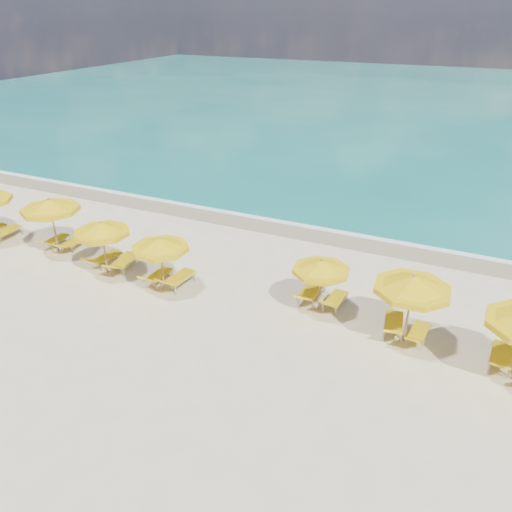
% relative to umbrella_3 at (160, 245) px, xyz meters
% --- Properties ---
extents(ground_plane, '(120.00, 120.00, 0.00)m').
position_rel_umbrella_3_xyz_m(ground_plane, '(3.13, 0.53, -1.94)').
color(ground_plane, beige).
extents(ocean, '(120.00, 80.00, 0.30)m').
position_rel_umbrella_3_xyz_m(ocean, '(3.13, 48.53, -1.94)').
color(ocean, '#136C64').
rests_on(ocean, ground).
extents(wet_sand_band, '(120.00, 2.60, 0.01)m').
position_rel_umbrella_3_xyz_m(wet_sand_band, '(3.13, 7.93, -1.94)').
color(wet_sand_band, tan).
rests_on(wet_sand_band, ground).
extents(foam_line, '(120.00, 1.20, 0.03)m').
position_rel_umbrella_3_xyz_m(foam_line, '(3.13, 8.73, -1.94)').
color(foam_line, white).
rests_on(foam_line, ground).
extents(whitecap_near, '(14.00, 0.36, 0.05)m').
position_rel_umbrella_3_xyz_m(whitecap_near, '(-2.87, 17.53, -1.94)').
color(whitecap_near, white).
rests_on(whitecap_near, ground).
extents(whitecap_far, '(18.00, 0.30, 0.05)m').
position_rel_umbrella_3_xyz_m(whitecap_far, '(11.13, 24.53, -1.94)').
color(whitecap_far, white).
rests_on(whitecap_far, ground).
extents(umbrella_1, '(2.74, 2.74, 2.61)m').
position_rel_umbrella_3_xyz_m(umbrella_1, '(-6.39, 0.80, 0.28)').
color(umbrella_1, '#A27B51').
rests_on(umbrella_1, ground).
extents(umbrella_2, '(3.06, 3.06, 2.34)m').
position_rel_umbrella_3_xyz_m(umbrella_2, '(-2.96, 0.12, 0.05)').
color(umbrella_2, '#A27B51').
rests_on(umbrella_2, ground).
extents(umbrella_3, '(2.96, 2.96, 2.28)m').
position_rel_umbrella_3_xyz_m(umbrella_3, '(0.00, 0.00, 0.00)').
color(umbrella_3, '#A27B51').
rests_on(umbrella_3, ground).
extents(umbrella_4, '(2.58, 2.58, 2.13)m').
position_rel_umbrella_3_xyz_m(umbrella_4, '(6.12, 1.11, -0.13)').
color(umbrella_4, '#A27B51').
rests_on(umbrella_4, ground).
extents(umbrella_5, '(3.20, 3.20, 2.57)m').
position_rel_umbrella_3_xyz_m(umbrella_5, '(9.36, 0.53, 0.24)').
color(umbrella_5, '#A27B51').
rests_on(umbrella_5, ground).
extents(lounger_0_right, '(0.71, 1.97, 0.86)m').
position_rel_umbrella_3_xyz_m(lounger_0_right, '(-9.68, 0.73, -1.70)').
color(lounger_0_right, '#A5A8AD').
rests_on(lounger_0_right, ground).
extents(lounger_1_left, '(0.66, 1.72, 0.71)m').
position_rel_umbrella_3_xyz_m(lounger_1_left, '(-6.85, 1.14, -1.74)').
color(lounger_1_left, '#A5A8AD').
rests_on(lounger_1_left, ground).
extents(lounger_1_right, '(0.83, 1.86, 0.65)m').
position_rel_umbrella_3_xyz_m(lounger_1_right, '(-5.91, 1.35, -1.74)').
color(lounger_1_right, '#A5A8AD').
rests_on(lounger_1_right, ground).
extents(lounger_2_left, '(0.87, 1.88, 0.72)m').
position_rel_umbrella_3_xyz_m(lounger_2_left, '(-3.47, 0.67, -1.73)').
color(lounger_2_left, '#A5A8AD').
rests_on(lounger_2_left, ground).
extents(lounger_2_right, '(0.98, 2.12, 0.79)m').
position_rel_umbrella_3_xyz_m(lounger_2_right, '(-2.46, 0.66, -1.70)').
color(lounger_2_right, '#A5A8AD').
rests_on(lounger_2_right, ground).
extents(lounger_3_left, '(0.60, 1.70, 0.75)m').
position_rel_umbrella_3_xyz_m(lounger_3_left, '(-0.47, 0.30, -1.74)').
color(lounger_3_left, '#A5A8AD').
rests_on(lounger_3_left, ground).
extents(lounger_3_right, '(0.81, 1.95, 0.82)m').
position_rel_umbrella_3_xyz_m(lounger_3_right, '(0.45, 0.42, -1.71)').
color(lounger_3_right, '#A5A8AD').
rests_on(lounger_3_right, ground).
extents(lounger_4_left, '(0.71, 2.04, 0.79)m').
position_rel_umbrella_3_xyz_m(lounger_4_left, '(5.63, 1.71, -1.70)').
color(lounger_4_left, '#A5A8AD').
rests_on(lounger_4_left, ground).
extents(lounger_4_right, '(0.70, 1.74, 0.77)m').
position_rel_umbrella_3_xyz_m(lounger_4_right, '(6.62, 1.55, -1.73)').
color(lounger_4_right, '#A5A8AD').
rests_on(lounger_4_right, ground).
extents(lounger_5_left, '(0.87, 1.94, 0.81)m').
position_rel_umbrella_3_xyz_m(lounger_5_left, '(8.92, 0.83, -1.71)').
color(lounger_5_left, '#A5A8AD').
rests_on(lounger_5_left, ground).
extents(lounger_5_right, '(0.69, 1.69, 0.66)m').
position_rel_umbrella_3_xyz_m(lounger_5_right, '(9.78, 0.73, -1.75)').
color(lounger_5_right, '#A5A8AD').
rests_on(lounger_5_right, ground).
extents(lounger_6_left, '(0.75, 1.91, 0.79)m').
position_rel_umbrella_3_xyz_m(lounger_6_left, '(12.33, 0.46, -1.72)').
color(lounger_6_left, '#A5A8AD').
rests_on(lounger_6_left, ground).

